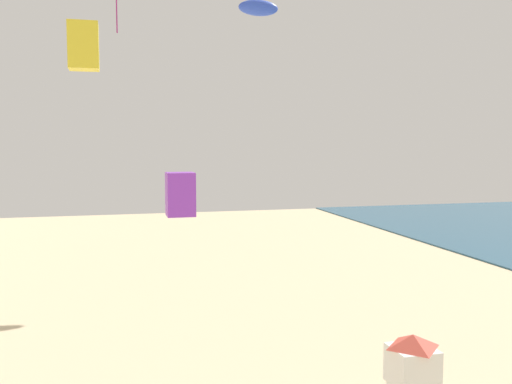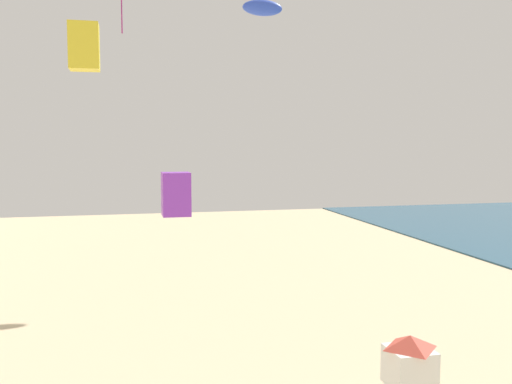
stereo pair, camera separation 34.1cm
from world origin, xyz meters
The scene contains 4 objects.
lifeguard_stand centered at (6.52, 12.30, 1.84)m, with size 1.10×1.10×2.55m.
kite_blue_parafoil centered at (7.38, 31.40, 15.21)m, with size 2.33×0.65×0.91m.
kite_yellow_box centered at (-1.76, 19.22, 10.66)m, with size 0.97×0.97×1.52m.
kite_purple_box centered at (0.61, 12.88, 6.28)m, with size 0.66×0.66×1.03m.
Camera 2 is at (-0.63, -0.43, 7.48)m, focal length 39.32 mm.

